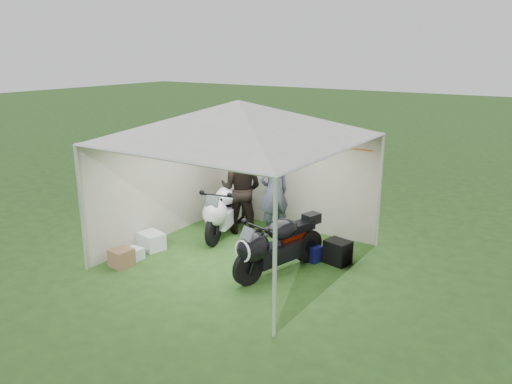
% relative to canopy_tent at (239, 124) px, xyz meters
% --- Properties ---
extents(ground, '(80.00, 80.00, 0.00)m').
position_rel_canopy_tent_xyz_m(ground, '(0.00, -0.03, -2.58)').
color(ground, '#25431A').
rests_on(ground, ground).
extents(canopy_tent, '(5.66, 5.66, 3.00)m').
position_rel_canopy_tent_xyz_m(canopy_tent, '(0.00, 0.00, 0.00)').
color(canopy_tent, silver).
rests_on(canopy_tent, ground).
extents(motorcycle_white, '(0.88, 2.11, 1.06)m').
position_rel_canopy_tent_xyz_m(motorcycle_white, '(-0.95, 0.76, -1.98)').
color(motorcycle_white, black).
rests_on(motorcycle_white, ground).
extents(motorcycle_black, '(0.84, 2.05, 1.03)m').
position_rel_canopy_tent_xyz_m(motorcycle_black, '(0.97, -0.32, -2.00)').
color(motorcycle_black, black).
rests_on(motorcycle_black, ground).
extents(paddock_stand, '(0.45, 0.35, 0.30)m').
position_rel_canopy_tent_xyz_m(paddock_stand, '(1.22, 0.60, -2.42)').
color(paddock_stand, '#2C31CF').
rests_on(paddock_stand, ground).
extents(person_dark_jacket, '(1.11, 0.97, 1.95)m').
position_rel_canopy_tent_xyz_m(person_dark_jacket, '(-0.77, 1.12, -1.60)').
color(person_dark_jacket, black).
rests_on(person_dark_jacket, ground).
extents(person_blue_jacket, '(0.75, 0.84, 1.94)m').
position_rel_canopy_tent_xyz_m(person_blue_jacket, '(-0.08, 1.34, -1.61)').
color(person_blue_jacket, slate).
rests_on(person_blue_jacket, ground).
extents(equipment_box, '(0.51, 0.44, 0.45)m').
position_rel_canopy_tent_xyz_m(equipment_box, '(1.70, 0.73, -2.35)').
color(equipment_box, black).
rests_on(equipment_box, ground).
extents(crate_0, '(0.58, 0.50, 0.33)m').
position_rel_canopy_tent_xyz_m(crate_0, '(-1.71, -0.68, -2.41)').
color(crate_0, silver).
rests_on(crate_0, ground).
extents(crate_1, '(0.40, 0.40, 0.33)m').
position_rel_canopy_tent_xyz_m(crate_1, '(-1.57, -1.58, -2.41)').
color(crate_1, brown).
rests_on(crate_1, ground).
extents(crate_2, '(0.31, 0.26, 0.22)m').
position_rel_canopy_tent_xyz_m(crate_2, '(-1.61, -1.23, -2.46)').
color(crate_2, silver).
rests_on(crate_2, ground).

